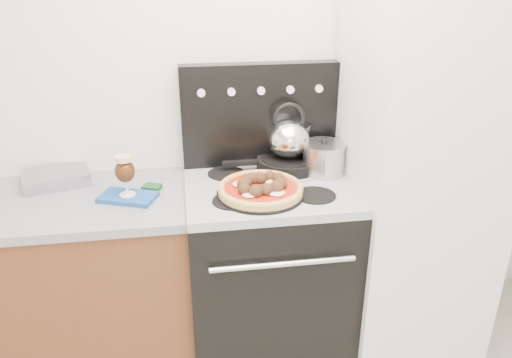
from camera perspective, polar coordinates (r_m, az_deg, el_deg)
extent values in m
cube|color=silver|center=(2.47, -1.66, 9.41)|extent=(3.50, 0.01, 2.50)
cube|color=brown|center=(2.62, -23.82, -11.66)|extent=(1.45, 0.60, 0.86)
cube|color=gray|center=(2.41, -25.57, -2.82)|extent=(1.48, 0.63, 0.04)
cube|color=black|center=(2.52, 1.35, -10.60)|extent=(0.76, 0.65, 0.88)
cube|color=#ADADB2|center=(2.29, 1.46, -1.07)|extent=(0.76, 0.65, 0.04)
cube|color=black|center=(2.45, 0.40, 7.36)|extent=(0.76, 0.08, 0.50)
cube|color=silver|center=(2.46, 17.83, 0.83)|extent=(0.64, 0.68, 1.90)
cube|color=#AFAFC7|center=(2.51, -21.90, 0.15)|extent=(0.34, 0.29, 0.06)
cube|color=#1A4B9C|center=(2.25, -14.43, -2.03)|extent=(0.27, 0.22, 0.02)
cylinder|color=black|center=(2.18, 0.52, -1.71)|extent=(0.45, 0.45, 0.01)
cylinder|color=black|center=(2.46, 3.65, 1.86)|extent=(0.31, 0.31, 0.05)
cylinder|color=#B7B7BA|center=(2.40, 7.73, 2.25)|extent=(0.23, 0.23, 0.14)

